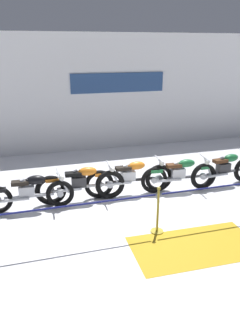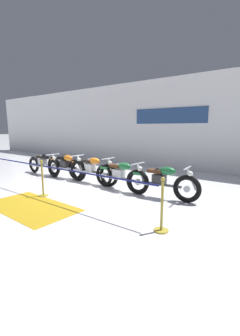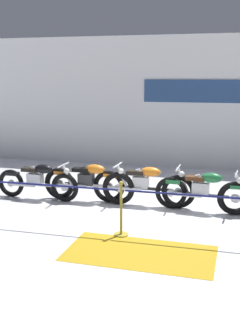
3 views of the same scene
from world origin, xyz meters
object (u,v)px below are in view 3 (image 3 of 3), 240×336
(stanchion_mid_left, at_px, (121,217))
(floor_banner, at_px, (140,253))
(motorcycle_green_3, at_px, (203,191))
(motorcycle_orange_2, at_px, (143,185))
(motorcycle_orange_1, at_px, (89,182))
(motorcycle_black_0, at_px, (37,181))
(stanchion_far_left, at_px, (66,196))

(stanchion_mid_left, relative_size, floor_banner, 0.42)
(motorcycle_green_3, bearing_deg, stanchion_mid_left, -127.48)
(motorcycle_orange_2, height_order, stanchion_mid_left, stanchion_mid_left)
(motorcycle_orange_1, distance_m, motorcycle_green_3, 2.68)
(motorcycle_black_0, distance_m, motorcycle_orange_1, 1.27)
(motorcycle_orange_1, bearing_deg, stanchion_far_left, -84.02)
(motorcycle_black_0, bearing_deg, motorcycle_orange_1, 5.02)
(motorcycle_black_0, xyz_separation_m, motorcycle_green_3, (3.95, 0.03, 0.01))
(motorcycle_orange_1, distance_m, motorcycle_orange_2, 1.31)
(motorcycle_orange_1, bearing_deg, motorcycle_green_3, -1.81)
(motorcycle_orange_1, distance_m, stanchion_mid_left, 2.30)
(motorcycle_black_0, distance_m, stanchion_far_left, 2.33)
(motorcycle_black_0, xyz_separation_m, stanchion_mid_left, (2.55, -1.79, -0.10))
(stanchion_far_left, bearing_deg, motorcycle_green_3, 36.23)
(motorcycle_orange_1, height_order, floor_banner, motorcycle_orange_1)
(motorcycle_orange_1, bearing_deg, motorcycle_orange_2, 2.34)
(motorcycle_orange_1, distance_m, stanchion_far_left, 1.93)
(motorcycle_black_0, xyz_separation_m, floor_banner, (3.07, -2.52, -0.45))
(motorcycle_black_0, xyz_separation_m, motorcycle_orange_1, (1.27, 0.11, 0.02))
(motorcycle_green_3, bearing_deg, motorcycle_orange_1, 178.19)
(stanchion_far_left, xyz_separation_m, floor_banner, (1.61, -0.73, -0.69))
(motorcycle_orange_1, xyz_separation_m, motorcycle_green_3, (2.68, -0.08, -0.00))
(motorcycle_black_0, xyz_separation_m, stanchion_far_left, (1.47, -1.79, 0.24))
(motorcycle_green_3, bearing_deg, stanchion_far_left, -143.77)
(motorcycle_green_3, height_order, stanchion_far_left, stanchion_far_left)
(motorcycle_black_0, distance_m, stanchion_mid_left, 3.12)
(motorcycle_orange_2, distance_m, stanchion_mid_left, 1.96)
(motorcycle_orange_1, relative_size, floor_banner, 0.90)
(motorcycle_orange_1, xyz_separation_m, motorcycle_orange_2, (1.31, 0.05, 0.00))
(stanchion_mid_left, bearing_deg, motorcycle_orange_2, 89.33)
(motorcycle_orange_2, height_order, motorcycle_green_3, motorcycle_orange_2)
(motorcycle_black_0, bearing_deg, motorcycle_green_3, 0.38)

